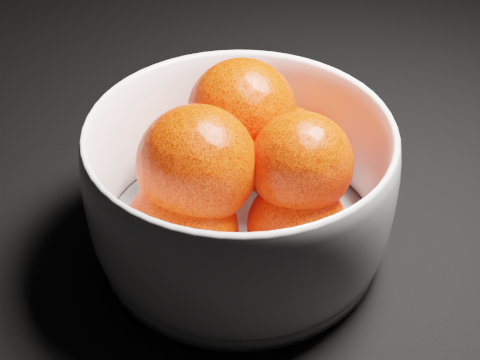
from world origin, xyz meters
name	(u,v)px	position (x,y,z in m)	size (l,w,h in m)	color
ground	(350,44)	(0.00, 0.00, 0.00)	(3.00, 3.00, 0.00)	black
bowl	(240,186)	(-0.25, -0.25, 0.06)	(0.23, 0.23, 0.11)	white
orange_pile	(238,169)	(-0.25, -0.25, 0.07)	(0.18, 0.17, 0.12)	red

